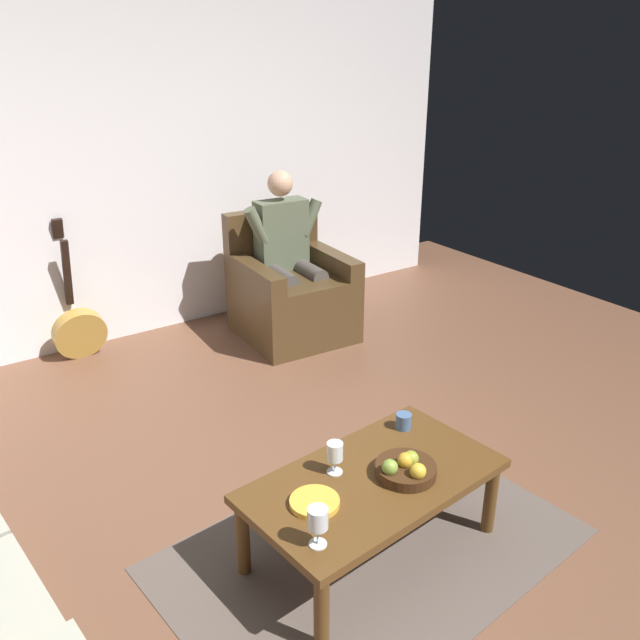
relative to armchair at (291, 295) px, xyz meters
name	(u,v)px	position (x,y,z in m)	size (l,w,h in m)	color
ground_plane	(393,538)	(0.85, 2.24, -0.32)	(7.03, 7.03, 0.00)	brown
wall_back	(137,166)	(0.85, -0.72, 0.96)	(5.63, 0.06, 2.58)	silver
rug	(370,549)	(0.99, 2.24, -0.32)	(1.83, 1.22, 0.01)	brown
armchair	(291,295)	(0.00, 0.00, 0.00)	(0.82, 0.85, 0.93)	#46321B
person_seated	(288,250)	(0.00, -0.02, 0.35)	(0.66, 0.56, 1.26)	#535D46
coffee_table	(373,486)	(0.99, 2.24, 0.03)	(1.19, 0.73, 0.40)	#523517
guitar	(79,328)	(1.48, -0.52, -0.10)	(0.37, 0.29, 1.01)	#AE8438
wine_glass_near	(335,454)	(1.11, 2.12, 0.18)	(0.07, 0.07, 0.15)	silver
wine_glass_far	(318,521)	(1.42, 2.45, 0.19)	(0.08, 0.08, 0.17)	silver
fruit_bowl	(406,468)	(0.87, 2.31, 0.12)	(0.27, 0.27, 0.11)	#3B2311
decorative_dish	(315,502)	(1.30, 2.25, 0.09)	(0.21, 0.21, 0.02)	gold
candle_jar	(404,421)	(0.62, 2.02, 0.12)	(0.08, 0.08, 0.08)	#456189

